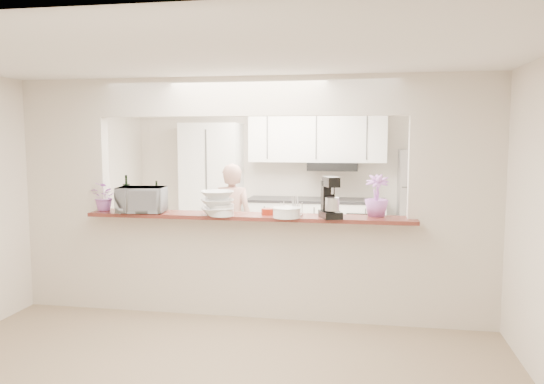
% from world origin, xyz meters
% --- Properties ---
extents(floor, '(6.00, 6.00, 0.00)m').
position_xyz_m(floor, '(0.00, 0.00, 0.00)').
color(floor, '#9B8769').
rests_on(floor, ground).
extents(tile_overlay, '(5.00, 2.90, 0.01)m').
position_xyz_m(tile_overlay, '(0.00, 1.55, 0.01)').
color(tile_overlay, beige).
rests_on(tile_overlay, floor).
extents(partition, '(5.00, 0.15, 2.50)m').
position_xyz_m(partition, '(0.00, 0.00, 1.48)').
color(partition, beige).
rests_on(partition, floor).
extents(bar_counter, '(3.40, 0.38, 1.09)m').
position_xyz_m(bar_counter, '(0.00, -0.00, 0.58)').
color(bar_counter, beige).
rests_on(bar_counter, floor).
extents(kitchen_cabinets, '(3.15, 0.62, 2.25)m').
position_xyz_m(kitchen_cabinets, '(-0.19, 2.72, 0.97)').
color(kitchen_cabinets, white).
rests_on(kitchen_cabinets, floor).
extents(refrigerator, '(0.75, 0.70, 1.70)m').
position_xyz_m(refrigerator, '(2.05, 2.65, 0.85)').
color(refrigerator, '#A3A3A8').
rests_on(refrigerator, floor).
extents(flower_left, '(0.35, 0.33, 0.31)m').
position_xyz_m(flower_left, '(-1.60, -0.04, 1.25)').
color(flower_left, '#C467B5').
rests_on(flower_left, bar_counter).
extents(wine_bottle_a, '(0.06, 0.06, 0.32)m').
position_xyz_m(wine_bottle_a, '(-1.05, 0.07, 1.22)').
color(wine_bottle_a, black).
rests_on(wine_bottle_a, bar_counter).
extents(wine_bottle_b, '(0.08, 0.08, 0.38)m').
position_xyz_m(wine_bottle_b, '(-1.40, 0.07, 1.24)').
color(wine_bottle_b, black).
rests_on(wine_bottle_b, bar_counter).
extents(toaster_oven, '(0.53, 0.40, 0.27)m').
position_xyz_m(toaster_oven, '(-1.15, -0.10, 1.23)').
color(toaster_oven, '#A7A8AC').
rests_on(toaster_oven, bar_counter).
extents(serving_bowls, '(0.44, 0.44, 0.25)m').
position_xyz_m(serving_bowls, '(-0.30, -0.17, 1.21)').
color(serving_bowls, silver).
rests_on(serving_bowls, bar_counter).
extents(plate_stack_a, '(0.25, 0.25, 0.12)m').
position_xyz_m(plate_stack_a, '(-0.25, -0.19, 1.15)').
color(plate_stack_a, white).
rests_on(plate_stack_a, bar_counter).
extents(plate_stack_b, '(0.29, 0.29, 0.10)m').
position_xyz_m(plate_stack_b, '(0.42, -0.19, 1.14)').
color(plate_stack_b, white).
rests_on(plate_stack_b, bar_counter).
extents(red_bowl, '(0.13, 0.13, 0.06)m').
position_xyz_m(red_bowl, '(0.20, -0.03, 1.12)').
color(red_bowl, maroon).
rests_on(red_bowl, bar_counter).
extents(tan_bowl, '(0.16, 0.16, 0.07)m').
position_xyz_m(tan_bowl, '(0.40, -0.03, 1.13)').
color(tan_bowl, '#CABC8E').
rests_on(tan_bowl, bar_counter).
extents(utensil_caddy, '(0.23, 0.15, 0.20)m').
position_xyz_m(utensil_caddy, '(0.45, -0.06, 1.17)').
color(utensil_caddy, silver).
rests_on(utensil_caddy, bar_counter).
extents(stand_mixer, '(0.26, 0.32, 0.41)m').
position_xyz_m(stand_mixer, '(0.85, -0.14, 1.27)').
color(stand_mixer, black).
rests_on(stand_mixer, bar_counter).
extents(flower_right, '(0.24, 0.24, 0.42)m').
position_xyz_m(flower_right, '(1.30, 0.05, 1.30)').
color(flower_right, '#B569C4').
rests_on(flower_right, bar_counter).
extents(person, '(0.56, 0.37, 1.53)m').
position_xyz_m(person, '(-0.54, 1.36, 0.77)').
color(person, tan).
rests_on(person, floor).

